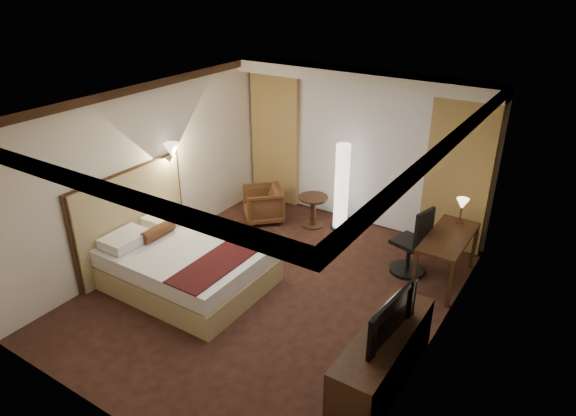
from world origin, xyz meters
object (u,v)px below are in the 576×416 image
Objects in this scene: desk at (446,258)px; floor_lamp at (342,187)px; office_chair at (410,240)px; television at (385,311)px; bed at (189,265)px; side_table at (313,211)px; armchair at (263,203)px; dresser at (382,358)px.

floor_lamp is at bearing 162.24° from desk.
office_chair reaches higher than desk.
floor_lamp is at bearing 39.28° from television.
floor_lamp is 1.59× the size of television.
office_chair reaches higher than bed.
side_table is at bearing -157.62° from floor_lamp.
office_chair is at bearing -25.01° from floor_lamp.
side_table is at bearing -179.87° from office_chair.
office_chair is at bearing 38.68° from bed.
television reaches higher than armchair.
side_table is (0.58, 2.55, -0.03)m from bed.
floor_lamp is 1.20× the size of desk.
side_table is 0.52× the size of office_chair.
floor_lamp is 3.71m from dresser.
desk is 0.74× the size of dresser.
television is (0.55, -2.33, 0.42)m from office_chair.
television is (3.08, -0.30, 0.65)m from bed.
armchair reaches higher than dresser.
floor_lamp is at bearing 124.61° from dresser.
side_table is 0.69m from floor_lamp.
dresser is 0.62m from television.
floor_lamp reaches higher than side_table.
desk reaches higher than dresser.
bed is at bearing 89.47° from television.
bed is 2.28m from armchair.
dresser is at bearing -5.53° from bed.
television reaches higher than desk.
dresser is (3.11, -0.30, 0.03)m from bed.
bed is at bearing -145.88° from desk.
floor_lamp is (1.02, 2.73, 0.46)m from bed.
armchair is 3.36m from desk.
dresser is at bearing -55.39° from floor_lamp.
floor_lamp is at bearing 170.05° from office_chair.
bed is 1.66× the size of desk.
armchair is 1.21× the size of side_table.
armchair reaches higher than side_table.
office_chair is (1.51, -0.70, -0.23)m from floor_lamp.
desk reaches higher than bed.
side_table is 0.32× the size of dresser.
television is (3.38, -2.56, 0.62)m from armchair.
bed is at bearing 174.47° from dresser.
office_chair is at bearing 40.96° from armchair.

